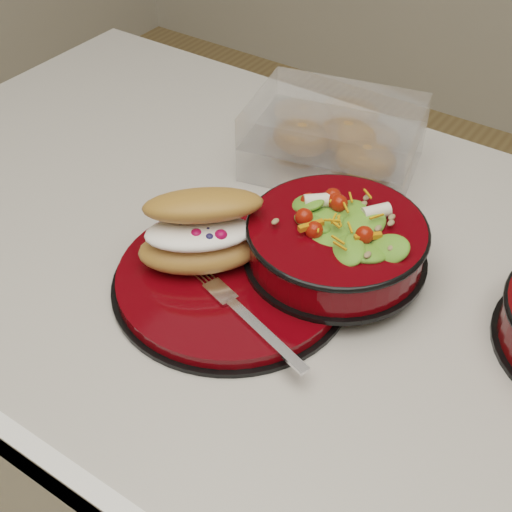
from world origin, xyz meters
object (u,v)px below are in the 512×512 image
Objects in this scene: dinner_plate at (232,279)px; salad_bowl at (337,237)px; croissant at (202,232)px; island_counter at (274,461)px; fork at (251,321)px; pastry_box at (335,139)px.

dinner_plate is 0.13m from salad_bowl.
salad_bowl reaches higher than croissant.
salad_bowl is 1.30× the size of croissant.
island_counter is 0.46m from dinner_plate.
fork is at bearing -69.74° from island_counter.
island_counter is 7.77× the size of fork.
fork reaches higher than island_counter.
croissant is (-0.04, 0.00, 0.05)m from dinner_plate.
island_counter is 0.50m from salad_bowl.
salad_bowl is at bearing -6.73° from croissant.
salad_bowl is (0.07, 0.01, 0.50)m from island_counter.
salad_bowl is 0.22m from pastry_box.
croissant is 0.12m from fork.
croissant is (-0.12, -0.08, 0.01)m from salad_bowl.
island_counter is at bearing -91.49° from pastry_box.
pastry_box reaches higher than island_counter.
salad_bowl is 0.83× the size of pastry_box.
salad_bowl is at bearing 45.61° from dinner_plate.
dinner_plate is at bearing -42.96° from croissant.
croissant is at bearing -145.83° from salad_bowl.
island_counter is at bearing 37.94° from fork.
croissant is at bearing -105.82° from pastry_box.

